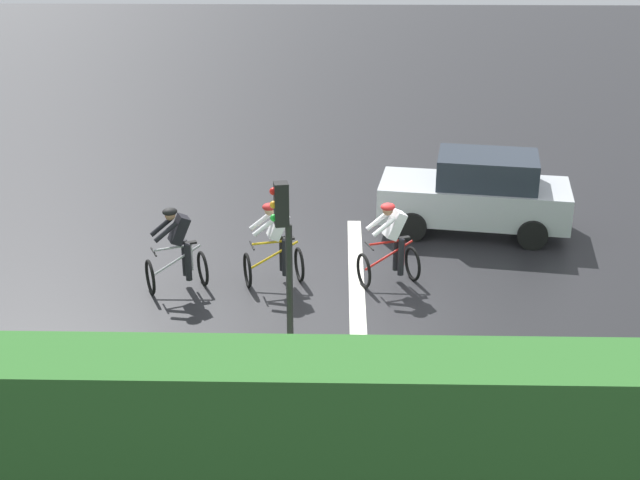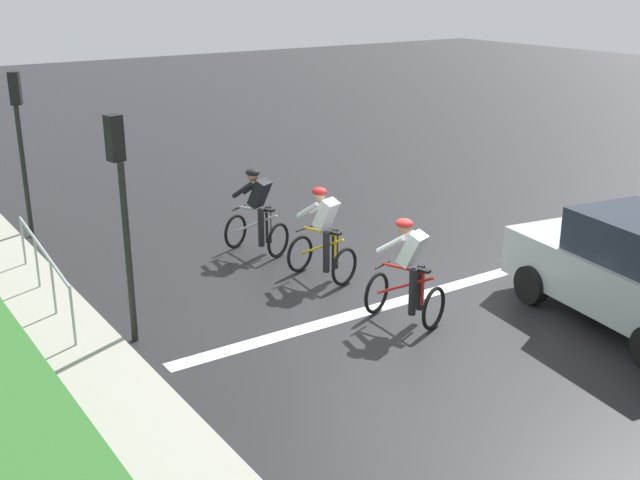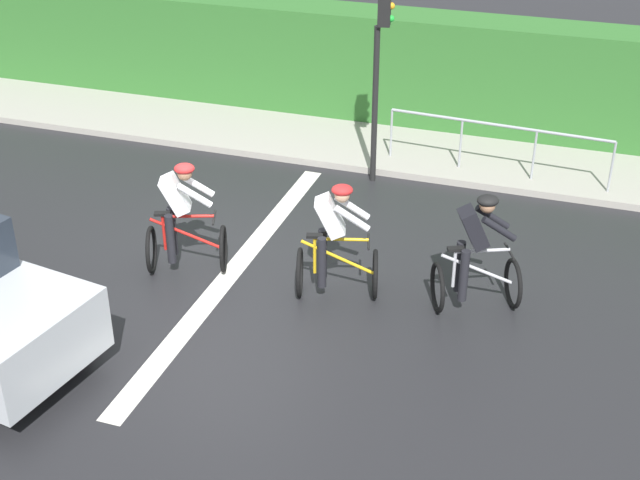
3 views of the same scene
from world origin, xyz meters
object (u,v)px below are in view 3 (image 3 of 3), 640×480
(cyclist_second, at_px, (335,244))
(pedestrian_railing_kerbside, at_px, (498,136))
(traffic_light_near_crossing, at_px, (380,55))
(cyclist_lead, at_px, (475,256))
(cyclist_mid, at_px, (182,221))

(cyclist_second, relative_size, pedestrian_railing_kerbside, 0.43)
(traffic_light_near_crossing, relative_size, pedestrian_railing_kerbside, 0.87)
(cyclist_lead, bearing_deg, cyclist_second, -81.19)
(cyclist_mid, bearing_deg, cyclist_second, 91.46)
(traffic_light_near_crossing, bearing_deg, cyclist_mid, -25.30)
(cyclist_second, xyz_separation_m, cyclist_mid, (0.06, -2.21, 0.00))
(cyclist_lead, xyz_separation_m, pedestrian_railing_kerbside, (-4.13, -0.33, 0.00))
(cyclist_second, xyz_separation_m, pedestrian_railing_kerbside, (-4.41, 1.50, 0.00))
(cyclist_lead, distance_m, cyclist_second, 1.85)
(cyclist_lead, distance_m, cyclist_mid, 4.05)
(cyclist_mid, relative_size, pedestrian_railing_kerbside, 0.43)
(cyclist_mid, xyz_separation_m, traffic_light_near_crossing, (-3.77, 1.78, 1.43))
(cyclist_lead, height_order, cyclist_mid, same)
(cyclist_second, bearing_deg, pedestrian_railing_kerbside, 161.26)
(cyclist_lead, bearing_deg, traffic_light_near_crossing, -146.68)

